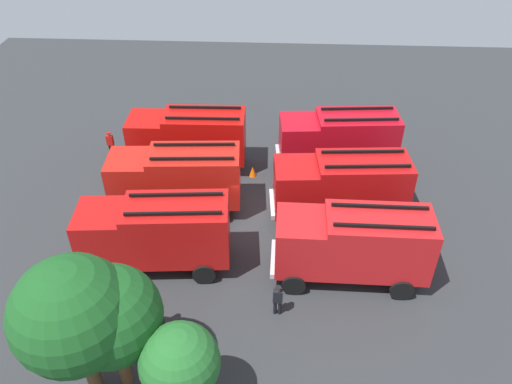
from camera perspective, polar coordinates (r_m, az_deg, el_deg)
ground_plane at (r=28.20m, az=0.00°, el=-2.28°), size 52.57×52.57×0.00m
fire_truck_0 at (r=30.98m, az=9.35°, el=6.00°), size 7.38×3.24×3.88m
fire_truck_1 at (r=31.03m, az=-7.69°, el=6.22°), size 7.25×2.89×3.88m
fire_truck_2 at (r=26.94m, az=9.65°, el=0.75°), size 7.36×3.19×3.88m
fire_truck_3 at (r=27.49m, az=-9.06°, el=1.64°), size 7.35×3.14×3.88m
fire_truck_4 at (r=23.50m, az=10.98°, el=-5.72°), size 7.22×2.81×3.88m
fire_truck_5 at (r=24.12m, az=-11.32°, el=-4.45°), size 7.38×3.23×3.88m
firefighter_0 at (r=22.40m, az=2.49°, el=-12.01°), size 0.43×0.27×1.68m
firefighter_1 at (r=33.82m, az=-16.17°, el=5.38°), size 0.45×0.29×1.69m
firefighter_2 at (r=26.14m, az=11.20°, el=-3.97°), size 0.38×0.48×1.78m
firefighter_3 at (r=22.29m, az=-11.03°, el=-13.08°), size 0.48×0.44×1.73m
tree_0 at (r=18.19m, az=-8.64°, el=-18.59°), size 2.81×2.81×4.35m
tree_1 at (r=18.70m, az=-16.15°, el=-13.41°), size 3.69×3.69×5.72m
tree_2 at (r=18.40m, az=-20.02°, el=-13.00°), size 4.19×4.19×6.50m
traffic_cone_0 at (r=24.85m, az=-20.36°, el=-11.04°), size 0.39×0.39×0.55m
traffic_cone_1 at (r=30.85m, az=-0.37°, el=2.36°), size 0.47×0.47×0.66m
traffic_cone_2 at (r=23.62m, az=-11.51°, el=-11.72°), size 0.51×0.51×0.73m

